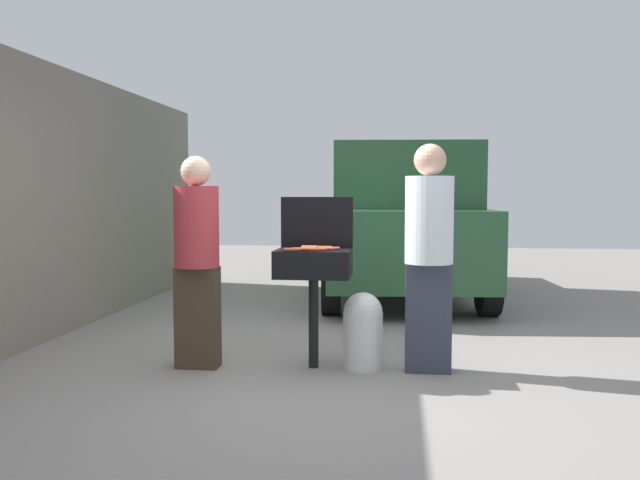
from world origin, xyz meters
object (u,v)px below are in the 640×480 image
(person_left, at_px, (197,254))
(hot_dog_6, at_px, (310,247))
(bbq_grill, at_px, (314,268))
(hot_dog_0, at_px, (308,249))
(hot_dog_5, at_px, (324,247))
(hot_dog_7, at_px, (292,250))
(person_right, at_px, (429,249))
(hot_dog_3, at_px, (301,249))
(hot_dog_8, at_px, (326,249))
(parked_minivan, at_px, (399,221))
(propane_tank, at_px, (363,329))
(hot_dog_2, at_px, (317,250))
(hot_dog_1, at_px, (310,248))
(hot_dog_4, at_px, (331,248))

(person_left, bearing_deg, hot_dog_6, 5.80)
(bbq_grill, bearing_deg, hot_dog_0, -116.20)
(bbq_grill, bearing_deg, person_left, -173.38)
(person_left, bearing_deg, hot_dog_5, 1.86)
(hot_dog_0, bearing_deg, hot_dog_7, -139.49)
(hot_dog_0, height_order, person_right, person_right)
(hot_dog_3, distance_m, hot_dog_8, 0.20)
(hot_dog_3, xyz_separation_m, parked_minivan, (0.77, 3.95, 0.05))
(hot_dog_8, bearing_deg, hot_dog_6, 133.96)
(hot_dog_0, xyz_separation_m, hot_dog_8, (0.14, 0.01, 0.00))
(propane_tank, xyz_separation_m, person_left, (-1.33, -0.13, 0.60))
(bbq_grill, xyz_separation_m, hot_dog_2, (0.05, -0.14, 0.16))
(hot_dog_1, relative_size, hot_dog_6, 1.00)
(hot_dog_3, distance_m, hot_dog_6, 0.23)
(bbq_grill, xyz_separation_m, hot_dog_5, (0.08, 0.06, 0.16))
(hot_dog_5, height_order, hot_dog_6, same)
(bbq_grill, relative_size, person_left, 0.56)
(hot_dog_5, xyz_separation_m, hot_dog_8, (0.03, -0.11, 0.00))
(hot_dog_3, bearing_deg, hot_dog_5, 48.15)
(hot_dog_4, xyz_separation_m, hot_dog_5, (-0.07, 0.08, 0.00))
(hot_dog_5, bearing_deg, parked_minivan, 80.78)
(hot_dog_6, bearing_deg, hot_dog_8, -46.04)
(hot_dog_0, xyz_separation_m, person_right, (0.95, 0.07, 0.00))
(bbq_grill, distance_m, hot_dog_7, 0.27)
(parked_minivan, bearing_deg, hot_dog_6, 74.19)
(hot_dog_1, bearing_deg, hot_dog_0, -88.24)
(hot_dog_0, relative_size, parked_minivan, 0.03)
(hot_dog_0, relative_size, hot_dog_8, 1.00)
(hot_dog_3, bearing_deg, hot_dog_1, 72.39)
(hot_dog_5, xyz_separation_m, propane_tank, (0.32, -0.04, -0.65))
(person_right, height_order, parked_minivan, parked_minivan)
(hot_dog_7, bearing_deg, hot_dog_5, 44.93)
(bbq_grill, distance_m, hot_dog_6, 0.19)
(hot_dog_3, height_order, hot_dog_4, same)
(hot_dog_6, distance_m, parked_minivan, 3.79)
(hot_dog_0, height_order, hot_dog_7, same)
(hot_dog_0, height_order, hot_dog_4, same)
(hot_dog_1, xyz_separation_m, hot_dog_7, (-0.11, -0.19, 0.00))
(hot_dog_6, height_order, parked_minivan, parked_minivan)
(hot_dog_0, relative_size, hot_dog_4, 1.00)
(hot_dog_1, relative_size, hot_dog_2, 1.00)
(hot_dog_5, height_order, hot_dog_7, same)
(hot_dog_0, bearing_deg, hot_dog_5, 48.77)
(person_right, distance_m, parked_minivan, 3.83)
(bbq_grill, relative_size, hot_dog_8, 7.38)
(hot_dog_5, distance_m, parked_minivan, 3.82)
(hot_dog_2, bearing_deg, bbq_grill, 109.14)
(hot_dog_0, relative_size, hot_dog_7, 1.00)
(hot_dog_0, distance_m, hot_dog_4, 0.19)
(hot_dog_8, bearing_deg, hot_dog_4, 43.24)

